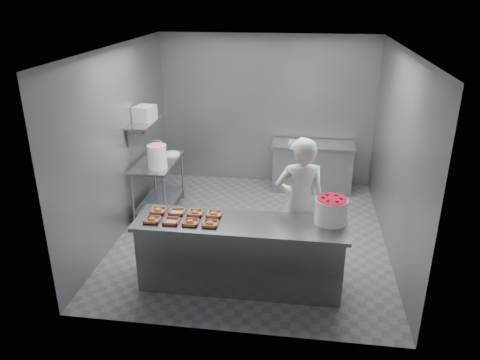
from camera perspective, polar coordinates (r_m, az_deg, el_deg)
name	(u,v)px	position (r m, az deg, el deg)	size (l,w,h in m)	color
floor	(252,234)	(7.31, 1.51, -6.57)	(4.50, 4.50, 0.00)	#4C4C51
ceiling	(254,48)	(6.44, 1.77, 15.81)	(4.50, 4.50, 0.00)	white
wall_back	(267,111)	(8.89, 3.27, 8.44)	(4.00, 0.04, 2.80)	slate
wall_left	(120,142)	(7.23, -14.38, 4.48)	(0.04, 4.50, 2.80)	slate
wall_right	(397,154)	(6.83, 18.56, 2.97)	(0.04, 4.50, 2.80)	slate
service_counter	(240,254)	(5.92, 0.04, -8.99)	(2.60, 0.70, 0.90)	slate
prep_table	(159,179)	(7.91, -9.90, 0.18)	(0.60, 1.20, 0.90)	slate
back_counter	(312,167)	(8.81, 8.78, 1.63)	(1.50, 0.60, 0.90)	slate
wall_shelf	(144,122)	(7.66, -11.60, 6.89)	(0.35, 0.90, 0.03)	slate
tray_0	(152,220)	(5.81, -10.67, -4.77)	(0.19, 0.18, 0.06)	tan
tray_1	(171,221)	(5.74, -8.36, -4.98)	(0.19, 0.18, 0.04)	tan
tray_2	(191,222)	(5.68, -6.05, -5.13)	(0.19, 0.18, 0.06)	tan
tray_3	(210,223)	(5.63, -3.67, -5.31)	(0.19, 0.18, 0.06)	tan
tray_4	(158,210)	(6.02, -9.92, -3.67)	(0.19, 0.18, 0.06)	tan
tray_5	(177,212)	(5.96, -7.69, -3.86)	(0.19, 0.18, 0.04)	tan
tray_6	(195,213)	(5.90, -5.46, -3.99)	(0.19, 0.18, 0.06)	tan
tray_7	(214,214)	(5.85, -3.17, -4.15)	(0.19, 0.18, 0.06)	tan
worker	(300,204)	(6.19, 7.27, -2.89)	(0.66, 0.44, 1.82)	silver
strawberry_tub	(331,210)	(5.73, 11.04, -3.56)	(0.39, 0.39, 0.32)	white
glaze_bucket	(157,156)	(7.44, -10.06, 2.90)	(0.31, 0.30, 0.46)	white
bucket_lid	(172,154)	(8.08, -8.35, 3.18)	(0.29, 0.29, 0.02)	white
rag	(160,157)	(7.95, -9.68, 2.77)	(0.14, 0.12, 0.02)	#CCB28C
appliance	(145,113)	(7.67, -11.55, 7.97)	(0.28, 0.32, 0.24)	gray
paper_stack	(297,142)	(8.66, 6.96, 4.61)	(0.30, 0.22, 0.04)	silver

